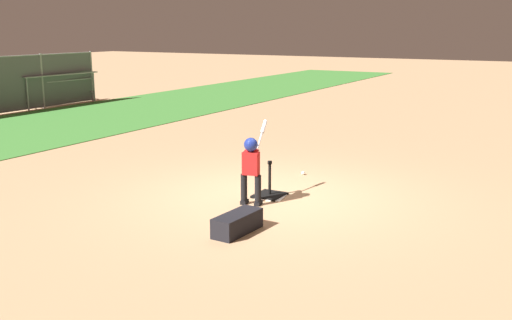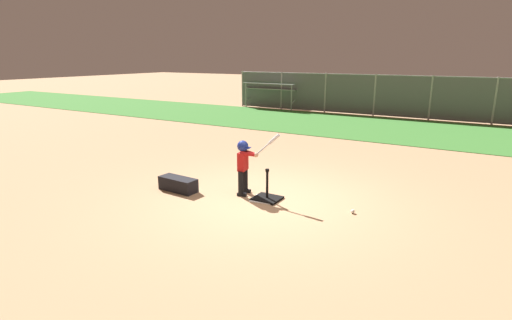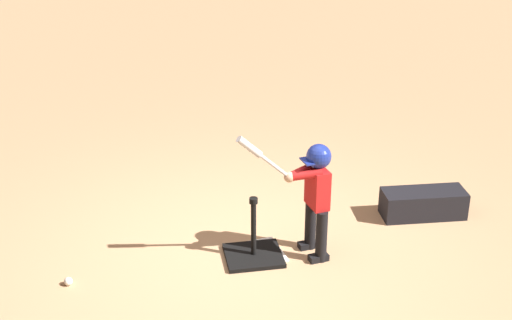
{
  "view_description": "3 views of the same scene",
  "coord_description": "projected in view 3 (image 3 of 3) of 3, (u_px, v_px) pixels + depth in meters",
  "views": [
    {
      "loc": [
        -8.69,
        -4.54,
        2.82
      ],
      "look_at": [
        -0.0,
        0.36,
        0.59
      ],
      "focal_mm": 42.0,
      "sensor_mm": 36.0,
      "label": 1
    },
    {
      "loc": [
        3.46,
        -6.34,
        2.71
      ],
      "look_at": [
        -0.14,
        -0.21,
        0.84
      ],
      "focal_mm": 28.0,
      "sensor_mm": 36.0,
      "label": 2
    },
    {
      "loc": [
        0.94,
        5.57,
        3.53
      ],
      "look_at": [
        -0.12,
        -0.17,
        0.88
      ],
      "focal_mm": 50.0,
      "sensor_mm": 36.0,
      "label": 3
    }
  ],
  "objects": [
    {
      "name": "ground_plane",
      "position": [
        247.0,
        254.0,
        6.6
      ],
      "size": [
        90.0,
        90.0,
        0.0
      ],
      "primitive_type": "plane",
      "color": "tan"
    },
    {
      "name": "home_plate",
      "position": [
        258.0,
        253.0,
        6.61
      ],
      "size": [
        0.51,
        0.51,
        0.02
      ],
      "primitive_type": "cube",
      "rotation": [
        0.0,
        0.0,
        0.16
      ],
      "color": "white",
      "rests_on": "ground_plane"
    },
    {
      "name": "batting_tee",
      "position": [
        254.0,
        251.0,
        6.53
      ],
      "size": [
        0.52,
        0.47,
        0.62
      ],
      "color": "black",
      "rests_on": "ground_plane"
    },
    {
      "name": "batter_child",
      "position": [
        314.0,
        187.0,
        6.32
      ],
      "size": [
        0.86,
        0.36,
        1.29
      ],
      "color": "black",
      "rests_on": "ground_plane"
    },
    {
      "name": "baseball",
      "position": [
        68.0,
        281.0,
        6.14
      ],
      "size": [
        0.07,
        0.07,
        0.07
      ],
      "primitive_type": "sphere",
      "color": "white",
      "rests_on": "ground_plane"
    },
    {
      "name": "equipment_bag",
      "position": [
        423.0,
        203.0,
        7.22
      ],
      "size": [
        0.86,
        0.37,
        0.28
      ],
      "primitive_type": "cube",
      "rotation": [
        0.0,
        0.0,
        -0.06
      ],
      "color": "black",
      "rests_on": "ground_plane"
    }
  ]
}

